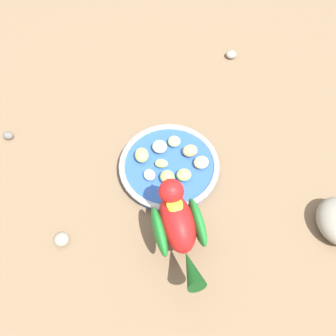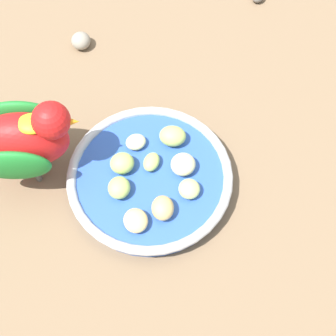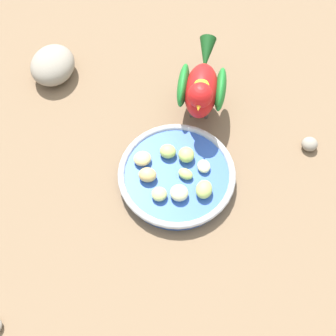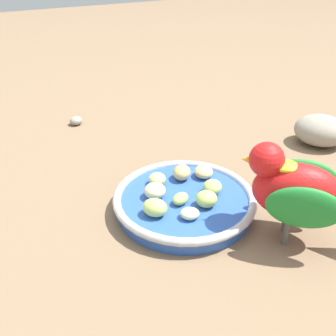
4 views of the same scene
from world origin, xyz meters
The scene contains 13 objects.
ground_plane centered at (0.00, 0.00, 0.00)m, with size 4.00×4.00×0.00m, color #7A6047.
feeding_bowl centered at (-0.01, -0.01, 0.02)m, with size 0.21×0.21×0.03m.
apple_piece_0 centered at (0.01, -0.06, 0.03)m, with size 0.03×0.03×0.02m, color #C6D17A.
apple_piece_1 centered at (-0.07, -0.04, 0.03)m, with size 0.03×0.03×0.02m, color #E5C67F.
apple_piece_2 centered at (-0.03, -0.06, 0.03)m, with size 0.03×0.03×0.02m, color tan.
apple_piece_3 centered at (0.01, 0.04, 0.03)m, with size 0.03×0.02×0.01m, color beige.
apple_piece_4 centered at (-0.05, 0.00, 0.03)m, with size 0.03×0.03×0.02m, color #B2CC66.
apple_piece_5 centered at (0.00, 0.00, 0.03)m, with size 0.03×0.02×0.02m, color #B2CC66.
apple_piece_6 centered at (-0.03, 0.02, 0.03)m, with size 0.03×0.03×0.02m, color #B2CC66.
apple_piece_7 centered at (0.04, 0.01, 0.03)m, with size 0.03×0.03×0.02m, color #B2CC66.
apple_piece_8 centered at (0.02, -0.03, 0.03)m, with size 0.03×0.03×0.02m, color beige.
parrot centered at (-0.11, 0.11, 0.08)m, with size 0.16×0.15×0.13m.
pebble_0 centered at (0.07, 0.23, 0.01)m, with size 0.03×0.03×0.02m, color gray.
Camera 2 is at (-0.20, -0.23, 0.58)m, focal length 53.98 mm.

